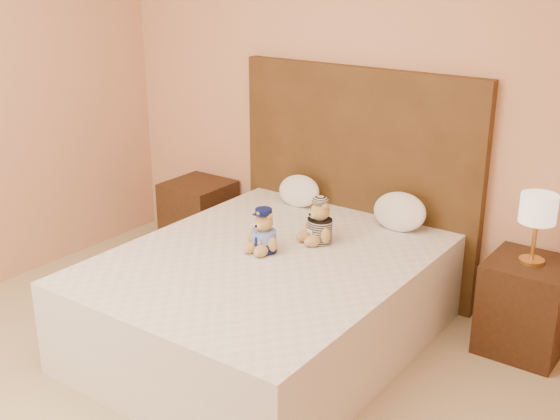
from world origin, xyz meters
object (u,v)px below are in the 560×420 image
object	(u,v)px
nightstand_left	(199,217)
nightstand_right	(525,306)
lamp	(538,212)
teddy_police	(264,230)
bed	(267,300)
pillow_right	(400,210)
pillow_left	(299,190)
teddy_prisoner	(320,221)

from	to	relation	value
nightstand_left	nightstand_right	size ratio (longest dim) A/B	1.00
nightstand_left	lamp	bearing A→B (deg)	0.00
nightstand_left	teddy_police	bearing A→B (deg)	-32.12
bed	lamp	size ratio (longest dim) A/B	5.00
nightstand_right	pillow_right	size ratio (longest dim) A/B	1.56
nightstand_left	lamp	size ratio (longest dim) A/B	1.38
nightstand_left	nightstand_right	world-z (taller)	same
nightstand_right	pillow_right	world-z (taller)	pillow_right
lamp	pillow_left	world-z (taller)	lamp
nightstand_left	lamp	world-z (taller)	lamp
bed	nightstand_right	bearing A→B (deg)	32.62
teddy_prisoner	pillow_right	distance (m)	0.55
bed	pillow_right	xyz separation A→B (m)	(0.41, 0.83, 0.40)
bed	nightstand_left	world-z (taller)	same
nightstand_left	bed	bearing A→B (deg)	-32.62
lamp	teddy_police	world-z (taller)	lamp
bed	pillow_left	bearing A→B (deg)	112.52
nightstand_left	teddy_police	xyz separation A→B (m)	(1.19, -0.75, 0.40)
lamp	bed	bearing A→B (deg)	-147.38
lamp	pillow_left	distance (m)	1.61
pillow_left	pillow_right	bearing A→B (deg)	0.00
nightstand_right	pillow_right	distance (m)	0.93
nightstand_right	nightstand_left	bearing A→B (deg)	180.00
nightstand_right	lamp	size ratio (longest dim) A/B	1.38
teddy_police	pillow_left	bearing A→B (deg)	113.94
teddy_prisoner	nightstand_right	bearing A→B (deg)	44.68
teddy_police	lamp	bearing A→B (deg)	33.56
nightstand_right	teddy_prisoner	distance (m)	1.27
lamp	teddy_prisoner	distance (m)	1.22
teddy_police	pillow_right	size ratio (longest dim) A/B	0.73
lamp	pillow_left	bearing A→B (deg)	178.92
pillow_left	bed	bearing A→B (deg)	-67.48
nightstand_right	teddy_police	xyz separation A→B (m)	(-1.31, -0.75, 0.40)
bed	nightstand_right	distance (m)	1.48
bed	teddy_police	world-z (taller)	teddy_police
lamp	teddy_prisoner	world-z (taller)	lamp
nightstand_left	pillow_right	distance (m)	1.71
lamp	teddy_prisoner	xyz separation A→B (m)	(-1.12, -0.44, -0.17)
lamp	teddy_police	size ratio (longest dim) A/B	1.56
nightstand_right	teddy_police	world-z (taller)	teddy_police
pillow_left	lamp	bearing A→B (deg)	-1.08
teddy_police	bed	bearing A→B (deg)	-37.55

